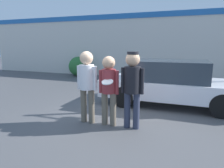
# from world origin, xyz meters

# --- Properties ---
(ground_plane) EXTENTS (56.00, 56.00, 0.00)m
(ground_plane) POSITION_xyz_m (0.00, 0.00, 0.00)
(ground_plane) COLOR #4C4C4F
(storefront_building) EXTENTS (24.00, 0.22, 3.76)m
(storefront_building) POSITION_xyz_m (0.00, 7.13, 1.91)
(storefront_building) COLOR silver
(storefront_building) RESTS_ON ground
(person_left) EXTENTS (0.53, 0.36, 1.79)m
(person_left) POSITION_xyz_m (-0.64, -0.37, 1.08)
(person_left) COLOR #665B4C
(person_left) RESTS_ON ground
(person_middle_with_frisbee) EXTENTS (0.50, 0.54, 1.69)m
(person_middle_with_frisbee) POSITION_xyz_m (-0.07, -0.36, 1.00)
(person_middle_with_frisbee) COLOR #665B4C
(person_middle_with_frisbee) RESTS_ON ground
(person_right) EXTENTS (0.54, 0.37, 1.80)m
(person_right) POSITION_xyz_m (0.50, -0.35, 1.10)
(person_right) COLOR #2D3347
(person_right) RESTS_ON ground
(parked_car_near) EXTENTS (4.46, 1.84, 1.46)m
(parked_car_near) POSITION_xyz_m (1.20, 1.94, 0.73)
(parked_car_near) COLOR silver
(parked_car_near) RESTS_ON ground
(shrub) EXTENTS (1.23, 1.23, 1.23)m
(shrub) POSITION_xyz_m (-4.70, 6.33, 0.61)
(shrub) COLOR #2D6B33
(shrub) RESTS_ON ground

